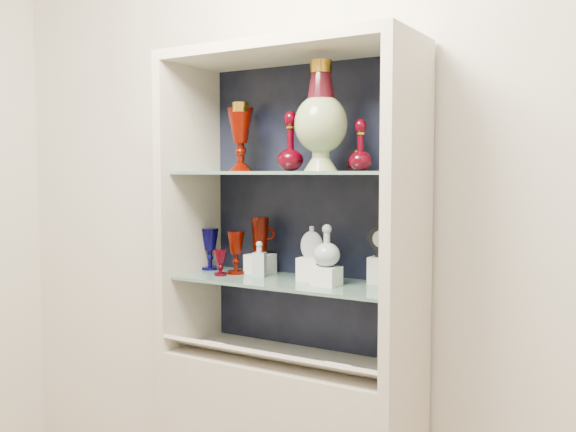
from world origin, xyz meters
The scene contains 28 objects.
wall_back centered at (0.00, 1.75, 1.40)m, with size 3.50×0.02×2.80m, color white.
cabinet_back_panel centered at (0.00, 1.72, 1.32)m, with size 0.98×0.02×1.15m, color black.
cabinet_side_left centered at (-0.48, 1.53, 1.32)m, with size 0.04×0.40×1.15m, color #BDB3A0.
cabinet_side_right centered at (0.48, 1.53, 1.32)m, with size 0.04×0.40×1.15m, color #BDB3A0.
cabinet_top_cap centered at (0.00, 1.53, 1.92)m, with size 1.00×0.40×0.04m, color #BDB3A0.
shelf_lower centered at (0.00, 1.55, 1.04)m, with size 0.92×0.34×0.01m, color slate.
shelf_upper centered at (0.00, 1.55, 1.46)m, with size 0.92×0.34×0.01m, color slate.
label_ledge centered at (0.00, 1.42, 0.78)m, with size 0.92×0.18×0.01m, color #BDB3A0.
label_card_0 centered at (-0.25, 1.42, 0.80)m, with size 0.10×0.07×0.00m, color white.
label_card_1 centered at (0.29, 1.42, 0.80)m, with size 0.10×0.07×0.00m, color white.
pedestal_lamp_left centered at (-0.28, 1.61, 1.61)m, with size 0.11×0.11×0.28m, color #490800, non-canonical shape.
pedestal_lamp_right centered at (-0.22, 1.53, 1.60)m, with size 0.10×0.10×0.25m, color #490800, non-canonical shape.
enamel_urn centered at (0.16, 1.50, 1.67)m, with size 0.19×0.19×0.40m, color #094412, non-canonical shape.
ruby_decanter_a centered at (0.01, 1.53, 1.60)m, with size 0.10×0.10×0.25m, color #43000A, non-canonical shape.
ruby_decanter_b centered at (0.30, 1.53, 1.57)m, with size 0.08×0.08×0.20m, color #43000A, non-canonical shape.
lidded_bowl centered at (0.25, 1.60, 1.51)m, with size 0.07×0.07×0.08m, color #43000A, non-canonical shape.
cobalt_goblet centered at (-0.44, 1.61, 1.14)m, with size 0.07×0.07×0.18m, color #060239, non-canonical shape.
ruby_goblet_tall centered at (-0.27, 1.57, 1.14)m, with size 0.07×0.07×0.18m, color #490800, non-canonical shape.
ruby_goblet_small centered at (-0.30, 1.50, 1.10)m, with size 0.05×0.05×0.11m, color #43000A, non-canonical shape.
riser_ruby_pitcher centered at (-0.19, 1.63, 1.09)m, with size 0.10×0.10×0.08m, color silver.
ruby_pitcher centered at (-0.19, 1.63, 1.21)m, with size 0.12×0.07×0.15m, color #490800, non-canonical shape.
clear_square_bottle centered at (-0.15, 1.55, 1.12)m, with size 0.05×0.05×0.14m, color #95A6AB, non-canonical shape.
riser_flat_flask centered at (0.07, 1.58, 1.09)m, with size 0.09×0.09×0.09m, color silver.
flat_flask centered at (0.07, 1.58, 1.20)m, with size 0.09×0.04×0.12m, color #A5ACB8, non-canonical shape.
riser_clear_round_decanter centered at (0.17, 1.52, 1.08)m, with size 0.09×0.09×0.07m, color silver.
clear_round_decanter centered at (0.17, 1.52, 1.19)m, with size 0.10×0.10×0.15m, color #95A6AB, non-canonical shape.
riser_cameo_medallion centered at (0.32, 1.67, 1.10)m, with size 0.08×0.08×0.10m, color silver.
cameo_medallion centered at (0.32, 1.67, 1.21)m, with size 0.11×0.04×0.12m, color black, non-canonical shape.
Camera 1 is at (1.27, -0.55, 1.46)m, focal length 40.00 mm.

